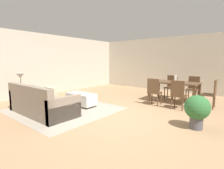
% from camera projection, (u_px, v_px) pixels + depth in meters
% --- Properties ---
extents(ground_plane, '(10.80, 10.80, 0.00)m').
position_uv_depth(ground_plane, '(117.00, 117.00, 4.66)').
color(ground_plane, '#9E7A56').
extents(wall_back, '(9.00, 0.12, 2.70)m').
position_uv_depth(wall_back, '(179.00, 64.00, 8.33)').
color(wall_back, '#BCB2A0').
rests_on(wall_back, ground_plane).
extents(wall_left, '(0.12, 11.00, 2.70)m').
position_uv_depth(wall_left, '(45.00, 65.00, 7.67)').
color(wall_left, '#BCB2A0').
rests_on(wall_left, ground_plane).
extents(area_rug, '(3.00, 2.80, 0.01)m').
position_uv_depth(area_rug, '(64.00, 109.00, 5.38)').
color(area_rug, gray).
rests_on(area_rug, ground_plane).
extents(couch, '(2.20, 0.97, 0.86)m').
position_uv_depth(couch, '(41.00, 104.00, 4.87)').
color(couch, gray).
rests_on(couch, ground_plane).
extents(ottoman_table, '(1.06, 0.49, 0.43)m').
position_uv_depth(ottoman_table, '(81.00, 99.00, 5.77)').
color(ottoman_table, silver).
rests_on(ottoman_table, ground_plane).
extents(side_table, '(0.40, 0.40, 0.58)m').
position_uv_depth(side_table, '(21.00, 92.00, 5.77)').
color(side_table, olive).
rests_on(side_table, ground_plane).
extents(table_lamp, '(0.26, 0.26, 0.53)m').
position_uv_depth(table_lamp, '(20.00, 77.00, 5.70)').
color(table_lamp, brown).
rests_on(table_lamp, side_table).
extents(dining_table, '(1.64, 0.90, 0.76)m').
position_uv_depth(dining_table, '(174.00, 84.00, 6.17)').
color(dining_table, '#513823').
rests_on(dining_table, ground_plane).
extents(dining_chair_near_left, '(0.42, 0.42, 0.92)m').
position_uv_depth(dining_chair_near_left, '(154.00, 90.00, 5.81)').
color(dining_chair_near_left, '#513823').
rests_on(dining_chair_near_left, ground_plane).
extents(dining_chair_near_right, '(0.41, 0.41, 0.92)m').
position_uv_depth(dining_chair_near_right, '(178.00, 93.00, 5.27)').
color(dining_chair_near_right, '#513823').
rests_on(dining_chair_near_right, ground_plane).
extents(dining_chair_far_left, '(0.41, 0.41, 0.92)m').
position_uv_depth(dining_chair_far_left, '(171.00, 85.00, 7.03)').
color(dining_chair_far_left, '#513823').
rests_on(dining_chair_far_left, ground_plane).
extents(dining_chair_far_right, '(0.40, 0.40, 0.92)m').
position_uv_depth(dining_chair_far_right, '(193.00, 87.00, 6.56)').
color(dining_chair_far_right, '#513823').
rests_on(dining_chair_far_right, ground_plane).
extents(dining_chair_head_east, '(0.41, 0.41, 0.92)m').
position_uv_depth(dining_chair_head_east, '(212.00, 92.00, 5.44)').
color(dining_chair_head_east, '#513823').
rests_on(dining_chair_head_east, ground_plane).
extents(vase_centerpiece, '(0.09, 0.09, 0.25)m').
position_uv_depth(vase_centerpiece, '(175.00, 79.00, 6.08)').
color(vase_centerpiece, silver).
rests_on(vase_centerpiece, dining_table).
extents(book_on_ottoman, '(0.28, 0.23, 0.03)m').
position_uv_depth(book_on_ottoman, '(83.00, 94.00, 5.61)').
color(book_on_ottoman, silver).
rests_on(book_on_ottoman, ottoman_table).
extents(potted_plant, '(0.54, 0.54, 0.76)m').
position_uv_depth(potted_plant, '(197.00, 109.00, 3.77)').
color(potted_plant, '#4C4C51').
rests_on(potted_plant, ground_plane).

